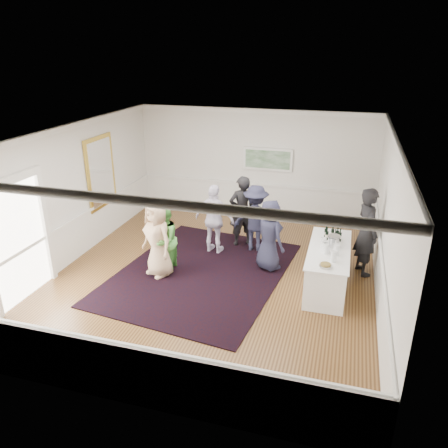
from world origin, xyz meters
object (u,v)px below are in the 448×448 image
(guest_dark_b, at_px, (242,211))
(ice_bucket, at_px, (334,241))
(guest_lilac, at_px, (215,219))
(nut_bowl, at_px, (326,266))
(guest_dark_a, at_px, (255,218))
(guest_navy, at_px, (270,235))
(guest_green, at_px, (164,240))
(guest_tan, at_px, (157,239))
(serving_table, at_px, (328,268))
(bartender, at_px, (367,232))

(guest_dark_b, height_order, ice_bucket, guest_dark_b)
(guest_lilac, distance_m, nut_bowl, 3.34)
(guest_dark_a, xyz_separation_m, guest_navy, (0.52, -0.88, -0.02))
(guest_green, distance_m, guest_dark_a, 2.42)
(guest_tan, xyz_separation_m, guest_dark_b, (1.40, 2.08, 0.05))
(guest_tan, distance_m, guest_lilac, 1.71)
(guest_dark_b, relative_size, ice_bucket, 7.12)
(guest_tan, xyz_separation_m, guest_navy, (2.32, 0.99, -0.04))
(guest_tan, relative_size, guest_lilac, 1.00)
(nut_bowl, bearing_deg, guest_lilac, 146.45)
(guest_tan, height_order, guest_dark_a, guest_tan)
(guest_tan, xyz_separation_m, guest_green, (0.08, 0.17, -0.08))
(guest_navy, height_order, nut_bowl, guest_navy)
(serving_table, relative_size, guest_dark_b, 1.20)
(serving_table, xyz_separation_m, guest_green, (-3.59, -0.34, 0.34))
(guest_navy, bearing_deg, guest_dark_b, -7.03)
(guest_dark_a, distance_m, guest_navy, 1.03)
(guest_navy, relative_size, nut_bowl, 6.60)
(guest_green, height_order, guest_dark_a, guest_dark_a)
(guest_tan, bearing_deg, nut_bowl, 23.44)
(guest_lilac, bearing_deg, ice_bucket, 172.04)
(serving_table, xyz_separation_m, guest_dark_b, (-2.27, 1.58, 0.47))
(serving_table, bearing_deg, ice_bucket, 63.56)
(guest_navy, bearing_deg, bartender, -126.76)
(guest_lilac, distance_m, guest_navy, 1.53)
(ice_bucket, bearing_deg, serving_table, -116.44)
(guest_dark_a, relative_size, guest_navy, 1.02)
(bartender, height_order, guest_dark_a, bartender)
(nut_bowl, bearing_deg, bartender, 66.39)
(guest_tan, relative_size, ice_bucket, 6.73)
(ice_bucket, bearing_deg, guest_dark_a, 147.32)
(ice_bucket, xyz_separation_m, nut_bowl, (-0.09, -1.01, -0.08))
(guest_green, bearing_deg, serving_table, 88.58)
(serving_table, height_order, guest_tan, guest_tan)
(guest_lilac, xyz_separation_m, nut_bowl, (2.78, -1.85, 0.06))
(guest_navy, xyz_separation_m, nut_bowl, (1.33, -1.37, 0.11))
(serving_table, xyz_separation_m, guest_lilac, (-2.81, 0.97, 0.42))
(guest_green, distance_m, nut_bowl, 3.61)
(guest_dark_a, bearing_deg, serving_table, 139.50)
(bartender, relative_size, guest_dark_a, 1.19)
(guest_lilac, distance_m, ice_bucket, 3.00)
(guest_green, xyz_separation_m, guest_dark_b, (1.31, 1.91, 0.13))
(guest_lilac, xyz_separation_m, ice_bucket, (2.87, -0.84, 0.14))
(bartender, height_order, guest_dark_b, bartender)
(bartender, bearing_deg, ice_bucket, 114.03)
(guest_tan, height_order, guest_lilac, same)
(guest_dark_a, height_order, nut_bowl, guest_dark_a)
(guest_dark_a, bearing_deg, guest_navy, 116.38)
(guest_dark_b, bearing_deg, bartender, 135.89)
(bartender, height_order, guest_lilac, bartender)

